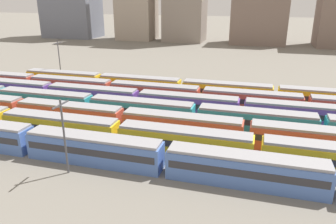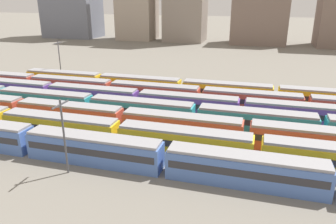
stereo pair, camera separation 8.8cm
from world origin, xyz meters
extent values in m
plane|color=slate|center=(0.00, 15.60, 0.00)|extent=(600.00, 600.00, 0.00)
cube|color=#4C70BC|center=(27.31, 0.00, 1.70)|extent=(18.00, 3.00, 3.40)
cube|color=#2D2D33|center=(27.31, 0.00, 2.11)|extent=(17.20, 3.06, 0.90)
cube|color=#939399|center=(27.31, 0.00, 3.57)|extent=(17.60, 2.70, 0.35)
cube|color=#4C70BC|center=(46.21, 0.00, 1.70)|extent=(18.00, 3.00, 3.40)
cube|color=#2D2D33|center=(46.21, 0.00, 2.11)|extent=(17.20, 3.06, 0.90)
cube|color=#939399|center=(46.21, 0.00, 3.57)|extent=(17.60, 2.70, 0.35)
cube|color=yellow|center=(19.04, 5.20, 1.70)|extent=(18.00, 3.00, 3.40)
cube|color=#2D2D33|center=(19.04, 5.20, 2.11)|extent=(17.20, 3.06, 0.90)
cube|color=#939399|center=(19.04, 5.20, 3.57)|extent=(17.60, 2.70, 0.35)
cube|color=yellow|center=(37.94, 5.20, 1.70)|extent=(18.00, 3.00, 3.40)
cube|color=#2D2D33|center=(37.94, 5.20, 2.11)|extent=(17.20, 3.06, 0.90)
cube|color=#939399|center=(37.94, 5.20, 3.57)|extent=(17.60, 2.70, 0.35)
cube|color=#BC4C38|center=(17.40, 10.40, 1.70)|extent=(18.00, 3.00, 3.40)
cube|color=#2D2D33|center=(17.40, 10.40, 2.11)|extent=(17.20, 3.06, 0.90)
cube|color=#939399|center=(17.40, 10.40, 3.57)|extent=(17.60, 2.70, 0.35)
cube|color=#BC4C38|center=(36.30, 10.40, 1.70)|extent=(18.00, 3.00, 3.40)
cube|color=#2D2D33|center=(36.30, 10.40, 2.11)|extent=(17.20, 3.06, 0.90)
cube|color=#939399|center=(36.30, 10.40, 3.57)|extent=(17.60, 2.70, 0.35)
cube|color=#BC4C38|center=(55.20, 10.40, 1.70)|extent=(18.00, 3.00, 3.40)
cube|color=#2D2D33|center=(55.20, 10.40, 2.11)|extent=(17.20, 3.06, 0.90)
cube|color=#939399|center=(55.20, 10.40, 3.57)|extent=(17.60, 2.70, 0.35)
cube|color=teal|center=(9.14, 15.60, 1.70)|extent=(18.00, 3.00, 3.40)
cube|color=#2D2D33|center=(9.14, 15.60, 2.11)|extent=(17.20, 3.06, 0.90)
cube|color=#939399|center=(9.14, 15.60, 3.57)|extent=(17.60, 2.70, 0.35)
cube|color=teal|center=(28.04, 15.60, 1.70)|extent=(18.00, 3.00, 3.40)
cube|color=#2D2D33|center=(28.04, 15.60, 2.11)|extent=(17.20, 3.06, 0.90)
cube|color=#939399|center=(28.04, 15.60, 3.57)|extent=(17.60, 2.70, 0.35)
cube|color=teal|center=(46.94, 15.60, 1.70)|extent=(18.00, 3.00, 3.40)
cube|color=#2D2D33|center=(46.94, 15.60, 2.11)|extent=(17.20, 3.06, 0.90)
cube|color=#939399|center=(46.94, 15.60, 3.57)|extent=(17.60, 2.70, 0.35)
cube|color=#6B429E|center=(-2.88, 20.80, 1.70)|extent=(18.00, 3.00, 3.40)
cube|color=#2D2D33|center=(-2.88, 20.80, 2.11)|extent=(17.20, 3.06, 0.90)
cube|color=#939399|center=(-2.88, 20.80, 3.57)|extent=(17.60, 2.70, 0.35)
cube|color=#6B429E|center=(16.02, 20.80, 1.70)|extent=(18.00, 3.00, 3.40)
cube|color=#2D2D33|center=(16.02, 20.80, 2.11)|extent=(17.20, 3.06, 0.90)
cube|color=#939399|center=(16.02, 20.80, 3.57)|extent=(17.60, 2.70, 0.35)
cube|color=#6B429E|center=(34.92, 20.80, 1.70)|extent=(18.00, 3.00, 3.40)
cube|color=#2D2D33|center=(34.92, 20.80, 2.11)|extent=(17.20, 3.06, 0.90)
cube|color=#939399|center=(34.92, 20.80, 3.57)|extent=(17.60, 2.70, 0.35)
cube|color=#6B429E|center=(53.82, 20.80, 1.70)|extent=(18.00, 3.00, 3.40)
cube|color=#2D2D33|center=(53.82, 20.80, 2.11)|extent=(17.20, 3.06, 0.90)
cube|color=#939399|center=(53.82, 20.80, 3.57)|extent=(17.60, 2.70, 0.35)
cube|color=#BC4C38|center=(8.02, 26.00, 1.70)|extent=(18.00, 3.00, 3.40)
cube|color=#2D2D33|center=(8.02, 26.00, 2.11)|extent=(17.20, 3.06, 0.90)
cube|color=#939399|center=(8.02, 26.00, 3.57)|extent=(17.60, 2.70, 0.35)
cube|color=#BC4C38|center=(26.92, 26.00, 1.70)|extent=(18.00, 3.00, 3.40)
cube|color=#2D2D33|center=(26.92, 26.00, 2.11)|extent=(17.20, 3.06, 0.90)
cube|color=#939399|center=(26.92, 26.00, 3.57)|extent=(17.60, 2.70, 0.35)
cube|color=#BC4C38|center=(45.82, 26.00, 1.70)|extent=(18.00, 3.00, 3.40)
cube|color=#2D2D33|center=(45.82, 26.00, 2.11)|extent=(17.20, 3.06, 0.90)
cube|color=#939399|center=(45.82, 26.00, 3.57)|extent=(17.60, 2.70, 0.35)
cube|color=yellow|center=(2.93, 31.20, 1.70)|extent=(18.00, 3.00, 3.40)
cube|color=#2D2D33|center=(2.93, 31.20, 2.11)|extent=(17.20, 3.06, 0.90)
cube|color=#939399|center=(2.93, 31.20, 3.57)|extent=(17.60, 2.70, 0.35)
cube|color=yellow|center=(21.83, 31.20, 1.70)|extent=(18.00, 3.00, 3.40)
cube|color=#2D2D33|center=(21.83, 31.20, 2.11)|extent=(17.20, 3.06, 0.90)
cube|color=#939399|center=(21.83, 31.20, 3.57)|extent=(17.60, 2.70, 0.35)
cube|color=yellow|center=(40.73, 31.20, 1.70)|extent=(18.00, 3.00, 3.40)
cube|color=#2D2D33|center=(40.73, 31.20, 2.11)|extent=(17.20, 3.06, 0.90)
cube|color=#939399|center=(40.73, 31.20, 3.57)|extent=(17.60, 2.70, 0.35)
cube|color=yellow|center=(59.63, 31.20, 1.70)|extent=(18.00, 3.00, 3.40)
cube|color=#2D2D33|center=(59.63, 31.20, 2.11)|extent=(17.20, 3.06, 0.90)
cube|color=#939399|center=(59.63, 31.20, 3.57)|extent=(17.60, 2.70, 0.35)
cylinder|color=#4C4C51|center=(25.44, -3.29, 4.67)|extent=(0.24, 0.24, 9.34)
cube|color=#47474C|center=(25.44, -3.29, 8.74)|extent=(0.16, 3.20, 0.16)
cylinder|color=#4C4C51|center=(0.28, 34.25, 5.17)|extent=(0.24, 0.24, 10.33)
cube|color=#47474C|center=(0.28, 34.25, 9.73)|extent=(0.16, 3.20, 0.16)
cube|color=#7A665B|center=(44.64, 118.12, 10.92)|extent=(23.28, 16.48, 21.84)
camera|label=1|loc=(46.67, -33.56, 20.41)|focal=34.90mm
camera|label=2|loc=(46.75, -33.54, 20.41)|focal=34.90mm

